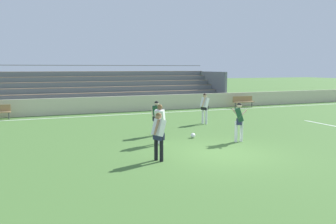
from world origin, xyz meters
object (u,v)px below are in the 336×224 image
object	(u,v)px
bench_centre_sideline	(243,101)
player_white_dropping_back	(160,121)
bleacher_stand	(84,89)
soccer_ball	(193,135)
player_dark_on_ball	(239,119)
player_white_deep_cover	(205,106)
player_dark_overlapping	(157,115)
player_white_pressing_high	(159,132)

from	to	relation	value
bench_centre_sideline	player_white_dropping_back	bearing A→B (deg)	-137.12
bench_centre_sideline	bleacher_stand	bearing A→B (deg)	160.41
bleacher_stand	player_white_dropping_back	world-z (taller)	bleacher_stand
player_white_dropping_back	soccer_ball	world-z (taller)	player_white_dropping_back
bleacher_stand	player_dark_on_ball	xyz separation A→B (m)	(4.41, -14.98, -0.49)
player_white_deep_cover	player_dark_on_ball	bearing A→B (deg)	-100.02
player_dark_overlapping	soccer_ball	xyz separation A→B (m)	(1.33, -1.13, -0.85)
player_white_deep_cover	soccer_ball	size ratio (longest dim) A/B	7.81
player_white_deep_cover	player_dark_on_ball	distance (m)	4.85
player_dark_overlapping	soccer_ball	size ratio (longest dim) A/B	7.37
player_dark_on_ball	player_white_deep_cover	bearing A→B (deg)	79.98
player_dark_overlapping	soccer_ball	distance (m)	1.94
player_dark_overlapping	player_white_deep_cover	world-z (taller)	player_white_deep_cover
bench_centre_sideline	soccer_ball	bearing A→B (deg)	-133.70
player_white_dropping_back	player_white_pressing_high	world-z (taller)	same
player_dark_overlapping	player_dark_on_ball	size ratio (longest dim) A/B	0.97
bleacher_stand	player_dark_on_ball	world-z (taller)	bleacher_stand
bench_centre_sideline	soccer_ball	xyz separation A→B (m)	(-8.91, -9.32, -0.44)
bench_centre_sideline	player_dark_on_ball	distance (m)	13.09
player_white_dropping_back	player_dark_on_ball	bearing A→B (deg)	-13.72
player_white_dropping_back	player_white_pressing_high	bearing A→B (deg)	-111.06
bleacher_stand	player_white_pressing_high	distance (m)	16.60
player_white_deep_cover	soccer_ball	distance (m)	4.16
bench_centre_sideline	player_white_deep_cover	bearing A→B (deg)	-137.70
player_white_deep_cover	soccer_ball	xyz separation A→B (m)	(-2.32, -3.33, -0.92)
player_dark_on_ball	bench_centre_sideline	bearing A→B (deg)	55.39
bench_centre_sideline	player_white_dropping_back	distance (m)	14.65
bench_centre_sideline	player_white_deep_cover	distance (m)	8.92
player_dark_overlapping	player_dark_on_ball	xyz separation A→B (m)	(2.81, -2.58, 0.04)
player_dark_on_ball	player_white_pressing_high	bearing A→B (deg)	-159.20
player_white_deep_cover	bleacher_stand	bearing A→B (deg)	117.25
soccer_ball	player_dark_overlapping	bearing A→B (deg)	139.75
bench_centre_sideline	player_white_deep_cover	xyz separation A→B (m)	(-6.59, -6.00, 0.48)
player_white_dropping_back	player_dark_on_ball	xyz separation A→B (m)	(3.30, -0.80, 0.01)
player_white_pressing_high	player_white_deep_cover	size ratio (longest dim) A/B	0.97
bench_centre_sideline	player_white_dropping_back	xyz separation A→B (m)	(-10.73, -9.96, 0.44)
player_dark_on_ball	bleacher_stand	bearing A→B (deg)	106.42
player_dark_on_ball	soccer_ball	world-z (taller)	player_dark_on_ball
player_white_deep_cover	bench_centre_sideline	bearing A→B (deg)	42.30
bench_centre_sideline	soccer_ball	world-z (taller)	bench_centre_sideline
player_dark_overlapping	soccer_ball	bearing A→B (deg)	-40.25
player_white_deep_cover	soccer_ball	world-z (taller)	player_white_deep_cover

